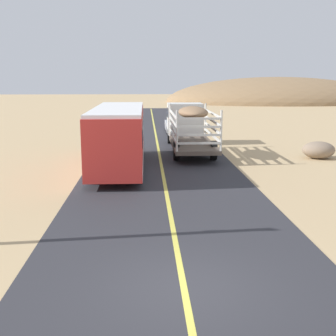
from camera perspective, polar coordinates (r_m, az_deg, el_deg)
ground_plane at (r=10.39m, az=2.08°, el=-15.42°), size 240.00×240.00×0.00m
road_surface at (r=10.38m, az=2.08°, el=-15.37°), size 8.00×120.00×0.02m
road_centre_line at (r=10.38m, az=2.08°, el=-15.31°), size 0.16×117.60×0.00m
livestock_truck at (r=29.83m, az=2.58°, el=6.01°), size 2.53×9.70×3.02m
bus at (r=23.10m, az=-6.41°, el=4.19°), size 2.54×10.00×3.21m
car_far at (r=38.72m, az=1.04°, el=5.69°), size 1.80×4.40×1.46m
boulder_mid_field at (r=27.56m, az=19.02°, el=2.23°), size 1.93×1.60×1.02m
distant_hill at (r=89.82m, az=14.04°, el=8.32°), size 43.95×26.91×9.77m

